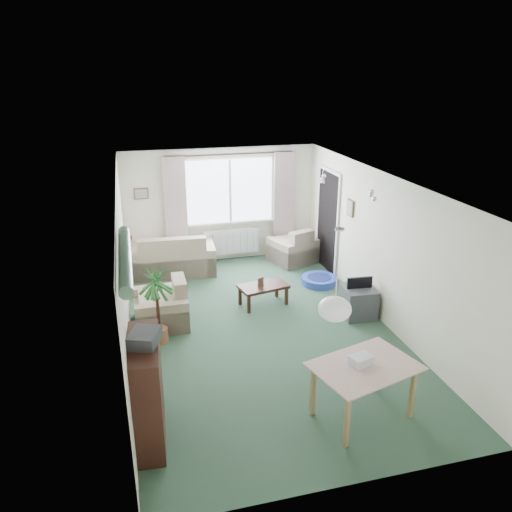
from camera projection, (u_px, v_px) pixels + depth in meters
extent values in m
plane|color=#2A4733|center=(261.00, 330.00, 7.92)|extent=(6.50, 6.50, 0.00)
cube|color=white|center=(230.00, 191.00, 10.35)|extent=(1.80, 0.03, 1.30)
cube|color=black|center=(230.00, 154.00, 10.00)|extent=(2.60, 0.03, 0.03)
cube|color=beige|center=(175.00, 206.00, 10.07)|extent=(0.45, 0.08, 2.00)
cube|color=beige|center=(284.00, 199.00, 10.61)|extent=(0.45, 0.08, 2.00)
cube|color=white|center=(231.00, 241.00, 10.71)|extent=(1.20, 0.10, 0.55)
cube|color=black|center=(328.00, 222.00, 10.02)|extent=(0.03, 0.95, 2.00)
sphere|color=white|center=(335.00, 309.00, 5.36)|extent=(0.36, 0.36, 0.36)
cylinder|color=#196626|center=(125.00, 257.00, 4.57)|extent=(1.60, 1.60, 0.12)
sphere|color=silver|center=(323.00, 176.00, 8.24)|extent=(0.20, 0.20, 0.20)
sphere|color=silver|center=(373.00, 192.00, 7.23)|extent=(0.20, 0.20, 0.20)
cube|color=brown|center=(141.00, 194.00, 9.91)|extent=(0.28, 0.03, 0.22)
cube|color=brown|center=(350.00, 208.00, 8.91)|extent=(0.03, 0.24, 0.30)
cube|color=#C1B392|center=(172.00, 253.00, 10.00)|extent=(1.73, 1.00, 0.84)
cube|color=#C1AB92|center=(292.00, 245.00, 10.58)|extent=(1.06, 1.04, 0.76)
cube|color=beige|center=(161.00, 302.00, 7.97)|extent=(0.82, 0.87, 0.77)
cube|color=black|center=(263.00, 295.00, 8.70)|extent=(0.90, 0.62, 0.37)
cube|color=#4E3428|center=(261.00, 282.00, 8.57)|extent=(0.12, 0.07, 0.16)
cube|color=black|center=(147.00, 391.00, 5.42)|extent=(0.40, 1.02, 1.22)
cube|color=#313035|center=(144.00, 338.00, 5.15)|extent=(0.39, 0.43, 0.14)
cylinder|color=#266422|center=(157.00, 305.00, 7.36)|extent=(0.66, 0.66, 1.24)
cube|color=tan|center=(363.00, 391.00, 5.87)|extent=(1.24, 0.99, 0.68)
cube|color=white|center=(361.00, 361.00, 5.76)|extent=(0.29, 0.24, 0.12)
cube|color=#3E3E43|center=(358.00, 302.00, 8.30)|extent=(0.55, 0.59, 0.51)
cylinder|color=navy|center=(319.00, 280.00, 9.58)|extent=(0.70, 0.70, 0.14)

